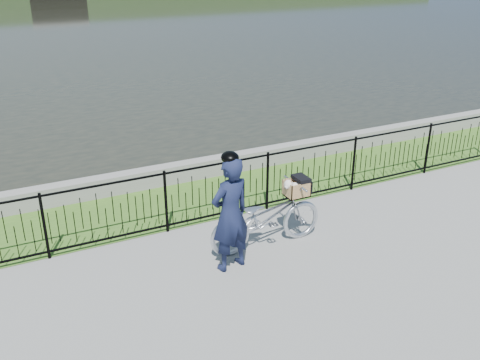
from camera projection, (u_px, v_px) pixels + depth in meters
ground at (261, 261)px, 8.51m from camera, size 120.00×120.00×0.00m
grass_strip at (199, 198)px, 10.64m from camera, size 60.00×2.00×0.01m
water at (25, 24)px, 35.62m from camera, size 120.00×120.00×0.00m
quay_wall at (180, 172)px, 11.38m from camera, size 60.00×0.30×0.40m
fence at (219, 191)px, 9.59m from camera, size 14.00×0.06×1.15m
bicycle_rig at (267, 217)px, 8.75m from camera, size 2.01×0.70×1.15m
cyclist at (230, 213)px, 7.99m from camera, size 0.75×0.57×1.90m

